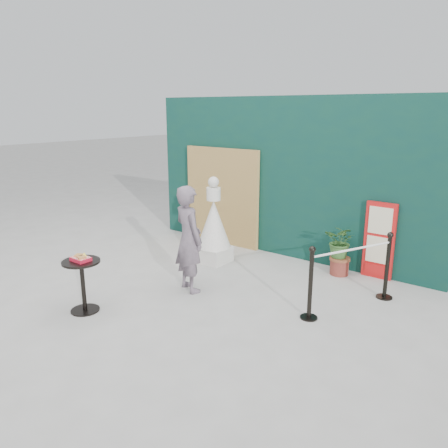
% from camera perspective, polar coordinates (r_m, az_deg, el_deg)
% --- Properties ---
extents(ground, '(60.00, 60.00, 0.00)m').
position_cam_1_polar(ground, '(6.42, -6.67, -10.88)').
color(ground, '#ADAAA5').
rests_on(ground, ground).
extents(back_wall, '(6.00, 0.30, 3.00)m').
position_cam_1_polar(back_wall, '(8.42, 8.17, 6.01)').
color(back_wall, '#0A302D').
rests_on(back_wall, ground).
extents(bamboo_fence, '(1.80, 0.08, 2.00)m').
position_cam_1_polar(bamboo_fence, '(9.10, -0.31, 3.63)').
color(bamboo_fence, tan).
rests_on(bamboo_fence, ground).
extents(woman, '(0.71, 0.58, 1.67)m').
position_cam_1_polar(woman, '(6.73, -4.63, -1.96)').
color(woman, slate).
rests_on(woman, ground).
extents(menu_board, '(0.50, 0.07, 1.30)m').
position_cam_1_polar(menu_board, '(7.69, 19.59, -2.08)').
color(menu_board, red).
rests_on(menu_board, ground).
extents(statue, '(0.62, 0.62, 1.60)m').
position_cam_1_polar(statue, '(8.00, -1.34, -0.51)').
color(statue, silver).
rests_on(statue, ground).
extents(cafe_table, '(0.52, 0.52, 0.75)m').
position_cam_1_polar(cafe_table, '(6.42, -18.01, -6.71)').
color(cafe_table, black).
rests_on(cafe_table, ground).
extents(food_basket, '(0.26, 0.19, 0.11)m').
position_cam_1_polar(food_basket, '(6.32, -18.19, -4.26)').
color(food_basket, red).
rests_on(food_basket, cafe_table).
extents(planter, '(0.52, 0.45, 0.88)m').
position_cam_1_polar(planter, '(7.68, 15.01, -2.80)').
color(planter, brown).
rests_on(planter, ground).
extents(stanchion_barrier, '(0.84, 1.54, 1.03)m').
position_cam_1_polar(stanchion_barrier, '(6.46, 16.23, -6.45)').
color(stanchion_barrier, black).
rests_on(stanchion_barrier, ground).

